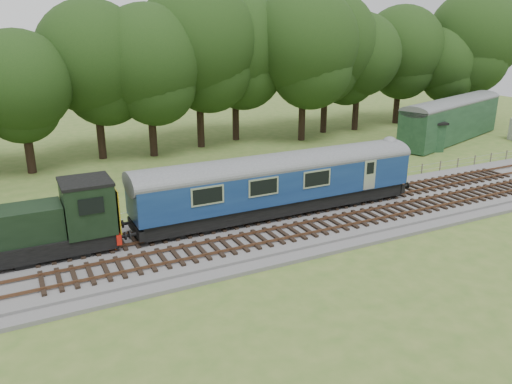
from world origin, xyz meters
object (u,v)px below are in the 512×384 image
parked_coach (452,117)px  worker (112,235)px  dmu_railcar (279,179)px  shunter_loco (32,228)px

parked_coach → worker: bearing=179.7°
dmu_railcar → shunter_loco: (-13.93, 0.00, -0.63)m
dmu_railcar → parked_coach: size_ratio=1.05×
shunter_loco → parked_coach: bearing=15.8°
worker → parked_coach: parked_coach is taller
worker → shunter_loco: bearing=125.1°
shunter_loco → worker: size_ratio=4.97×
worker → dmu_railcar: bearing=-36.4°
worker → parked_coach: 39.40m
parked_coach → shunter_loco: bearing=177.0°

